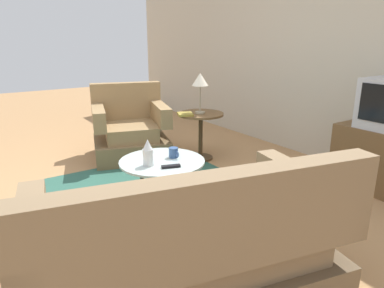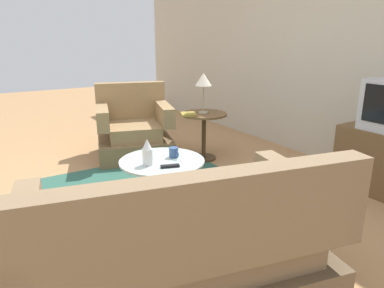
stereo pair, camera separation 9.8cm
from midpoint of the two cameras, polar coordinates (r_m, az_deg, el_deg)
The scene contains 12 objects.
ground_plane at distance 3.32m, azimuth -6.83°, elevation -9.25°, with size 16.00×16.00×0.00m, color #AD7F51.
back_wall at distance 4.57m, azimuth 22.23°, elevation 14.32°, with size 9.00×0.12×2.70m, color #BCB29E.
area_rug at distance 3.29m, azimuth -3.81°, elevation -9.44°, with size 2.44×1.99×0.00m, color #2D5B4C.
armchair at distance 4.54m, azimuth -8.69°, elevation 2.08°, with size 1.04×1.09×0.89m.
couch at distance 2.07m, azimuth -0.12°, elevation -17.31°, with size 1.25×1.87×0.89m.
coffee_table at distance 3.14m, azimuth -3.93°, elevation -3.23°, with size 0.75×0.75×0.42m.
side_table at distance 4.31m, azimuth 2.56°, elevation 2.93°, with size 0.55×0.55×0.58m.
table_lamp at distance 4.20m, azimuth 2.53°, elevation 10.02°, with size 0.19×0.19×0.48m.
vase at distance 2.99m, azimuth -6.25°, elevation -1.39°, with size 0.09×0.09×0.23m.
mug at distance 3.18m, azimuth -2.05°, elevation -1.37°, with size 0.13×0.08×0.09m.
tv_remote_dark at distance 2.95m, azimuth -2.60°, elevation -3.57°, with size 0.09×0.16×0.02m.
book at distance 4.15m, azimuth 0.07°, elevation 4.81°, with size 0.24×0.23×0.03m.
Camera 2 is at (2.75, -1.19, 1.46)m, focal length 33.22 mm.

